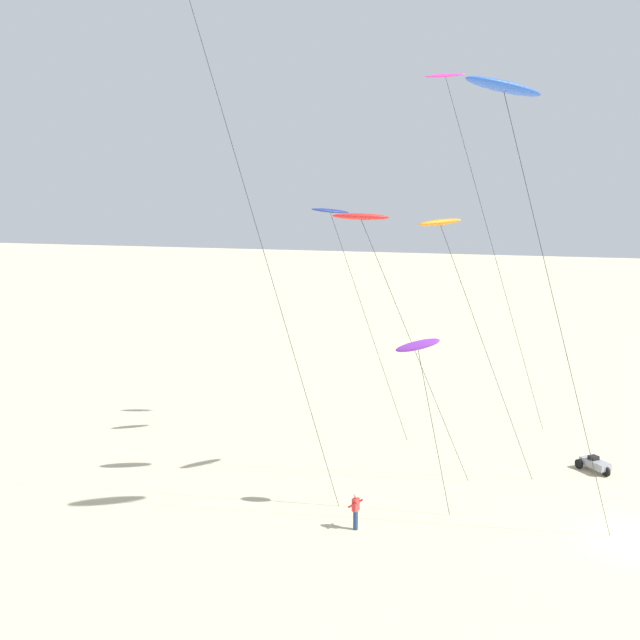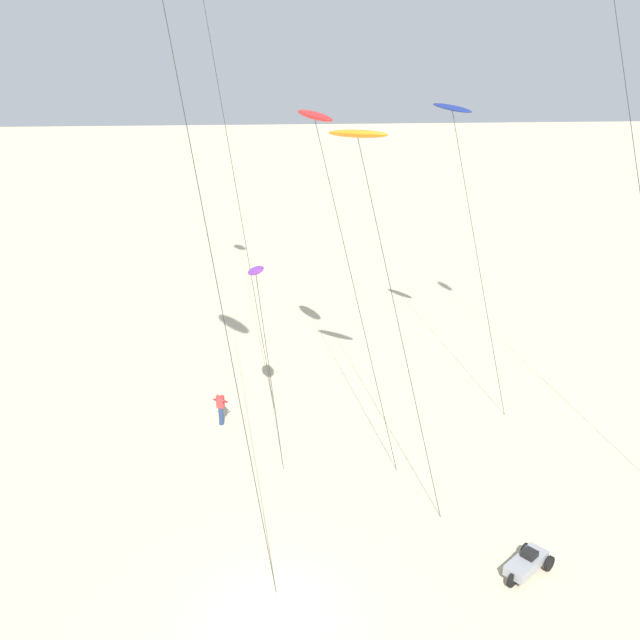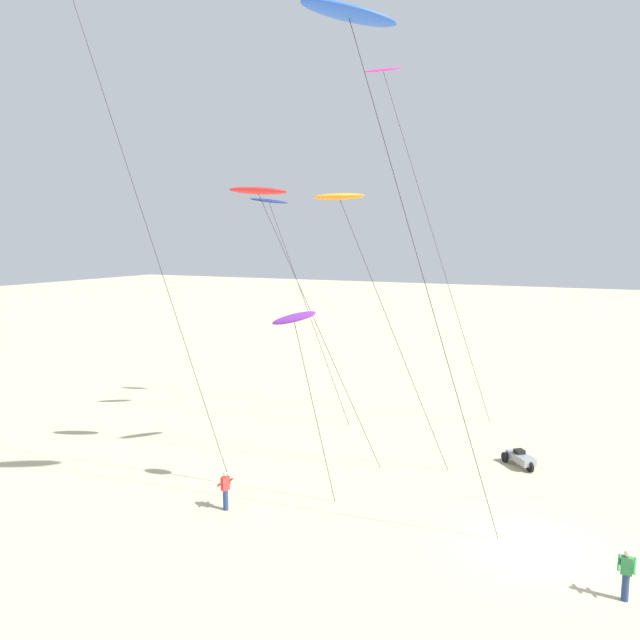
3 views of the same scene
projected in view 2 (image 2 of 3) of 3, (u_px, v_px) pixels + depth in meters
name	position (u px, v px, depth m)	size (l,w,h in m)	color
ground_plane	(272.00, 619.00, 21.73)	(260.00, 260.00, 0.00)	beige
kite_purple	(256.00, 272.00, 27.62)	(1.38, 2.58, 8.57)	purple
kite_orange	(358.00, 137.00, 25.60)	(3.96, 5.83, 13.53)	orange
kite_red	(315.00, 118.00, 28.68)	(3.91, 6.50, 13.82)	red
kite_navy	(453.00, 114.00, 32.08)	(3.30, 5.17, 13.77)	navy
kite_flyer_nearest	(221.00, 407.00, 32.30)	(0.67, 0.66, 1.67)	navy
beach_buggy	(527.00, 562.00, 23.45)	(1.96, 1.84, 0.82)	gray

